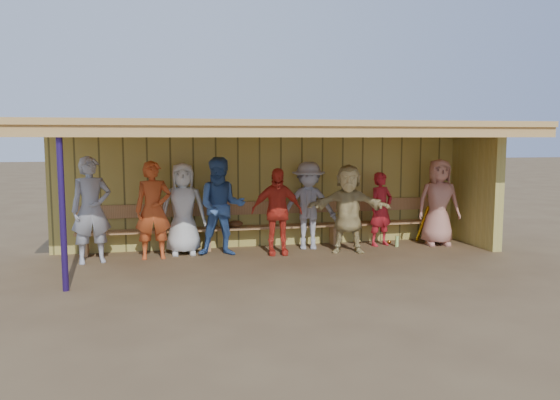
% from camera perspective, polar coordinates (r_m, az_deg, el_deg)
% --- Properties ---
extents(ground, '(90.00, 90.00, 0.00)m').
position_cam_1_polar(ground, '(10.16, 0.44, -6.11)').
color(ground, brown).
rests_on(ground, ground).
extents(player_a, '(0.79, 0.62, 1.90)m').
position_cam_1_polar(player_a, '(10.21, -19.11, -0.99)').
color(player_a, '#989AA0').
rests_on(player_a, ground).
extents(player_b, '(0.87, 0.57, 1.76)m').
position_cam_1_polar(player_b, '(10.54, -10.09, -0.90)').
color(player_b, silver).
rests_on(player_b, ground).
extents(player_c, '(0.98, 0.81, 1.86)m').
position_cam_1_polar(player_c, '(10.34, -6.14, -0.69)').
color(player_c, '#385D9C').
rests_on(player_c, ground).
extents(player_d, '(1.00, 0.47, 1.66)m').
position_cam_1_polar(player_d, '(10.37, -0.34, -1.20)').
color(player_d, red).
rests_on(player_d, ground).
extents(player_e, '(1.25, 0.88, 1.75)m').
position_cam_1_polar(player_e, '(10.90, 2.99, -0.58)').
color(player_e, '#9899A1').
rests_on(player_e, ground).
extents(player_f, '(1.67, 0.95, 1.71)m').
position_cam_1_polar(player_f, '(10.63, 7.14, -0.90)').
color(player_f, tan).
rests_on(player_f, ground).
extents(player_g, '(0.64, 0.52, 1.52)m').
position_cam_1_polar(player_g, '(11.43, 10.50, -0.94)').
color(player_g, red).
rests_on(player_g, ground).
extents(player_h, '(0.96, 0.71, 1.79)m').
position_cam_1_polar(player_h, '(11.75, 16.24, -0.23)').
color(player_h, tan).
rests_on(player_h, ground).
extents(player_extra, '(0.68, 0.46, 1.80)m').
position_cam_1_polar(player_extra, '(10.26, -13.09, -1.04)').
color(player_extra, '#BF4A1E').
rests_on(player_extra, ground).
extents(dugout_structure, '(8.80, 3.20, 2.50)m').
position_cam_1_polar(dugout_structure, '(10.68, 1.64, 3.69)').
color(dugout_structure, tan).
rests_on(dugout_structure, ground).
extents(bench, '(7.60, 0.34, 0.93)m').
position_cam_1_polar(bench, '(11.13, -0.87, -2.24)').
color(bench, tan).
rests_on(bench, ground).
extents(dugout_equipment, '(7.09, 0.62, 0.80)m').
position_cam_1_polar(dugout_equipment, '(10.84, -6.58, -2.72)').
color(dugout_equipment, gold).
rests_on(dugout_equipment, ground).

